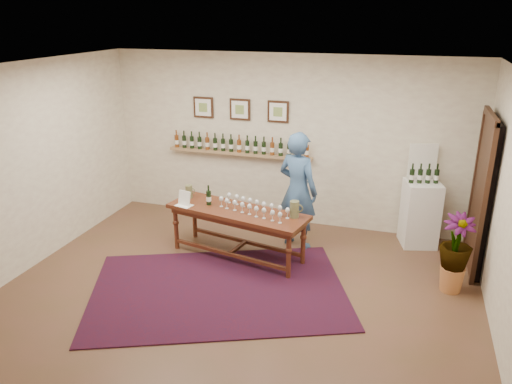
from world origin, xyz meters
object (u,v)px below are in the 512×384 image
(tasting_table, at_px, (237,217))
(display_pedestal, at_px, (420,214))
(person, at_px, (298,191))
(potted_plant, at_px, (455,254))

(tasting_table, xyz_separation_m, display_pedestal, (2.52, 1.22, -0.12))
(tasting_table, height_order, person, person)
(display_pedestal, xyz_separation_m, potted_plant, (0.42, -1.32, 0.03))
(person, bearing_deg, potted_plant, -176.37)
(display_pedestal, height_order, person, person)
(display_pedestal, relative_size, person, 0.56)
(tasting_table, relative_size, potted_plant, 2.38)
(potted_plant, bearing_deg, display_pedestal, 107.81)
(tasting_table, xyz_separation_m, person, (0.74, 0.62, 0.27))
(display_pedestal, height_order, potted_plant, display_pedestal)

